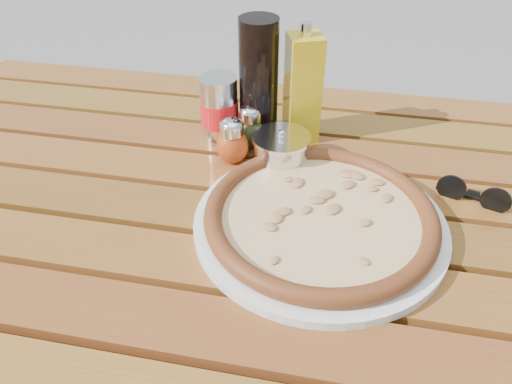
% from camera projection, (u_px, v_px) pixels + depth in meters
% --- Properties ---
extents(table, '(1.40, 0.90, 0.75)m').
position_uv_depth(table, '(254.00, 253.00, 0.78)').
color(table, '#381B0C').
rests_on(table, ground).
extents(plate, '(0.44, 0.44, 0.01)m').
position_uv_depth(plate, '(319.00, 224.00, 0.71)').
color(plate, silver).
rests_on(plate, table).
extents(pizza, '(0.33, 0.33, 0.03)m').
position_uv_depth(pizza, '(320.00, 215.00, 0.70)').
color(pizza, '#FFE7B6').
rests_on(pizza, plate).
extents(pepper_shaker, '(0.07, 0.07, 0.08)m').
position_uv_depth(pepper_shaker, '(232.00, 142.00, 0.83)').
color(pepper_shaker, '#B94015').
rests_on(pepper_shaker, table).
extents(oregano_shaker, '(0.06, 0.06, 0.08)m').
position_uv_depth(oregano_shaker, '(250.00, 127.00, 0.87)').
color(oregano_shaker, '#38441B').
rests_on(oregano_shaker, table).
extents(dark_bottle, '(0.07, 0.07, 0.22)m').
position_uv_depth(dark_bottle, '(259.00, 83.00, 0.84)').
color(dark_bottle, black).
rests_on(dark_bottle, table).
extents(soda_can, '(0.08, 0.08, 0.12)m').
position_uv_depth(soda_can, '(219.00, 110.00, 0.87)').
color(soda_can, silver).
rests_on(soda_can, table).
extents(olive_oil_cruet, '(0.07, 0.07, 0.21)m').
position_uv_depth(olive_oil_cruet, '(303.00, 89.00, 0.86)').
color(olive_oil_cruet, gold).
rests_on(olive_oil_cruet, table).
extents(parmesan_tin, '(0.12, 0.12, 0.07)m').
position_uv_depth(parmesan_tin, '(281.00, 151.00, 0.82)').
color(parmesan_tin, silver).
rests_on(parmesan_tin, table).
extents(sunglasses, '(0.11, 0.05, 0.04)m').
position_uv_depth(sunglasses, '(473.00, 194.00, 0.75)').
color(sunglasses, black).
rests_on(sunglasses, table).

